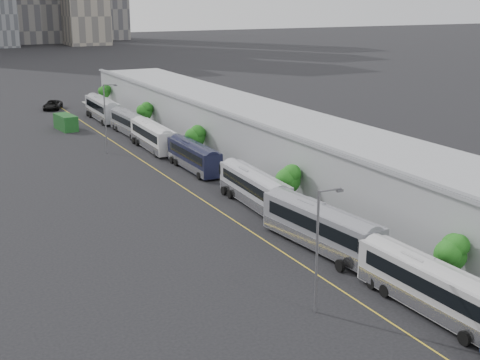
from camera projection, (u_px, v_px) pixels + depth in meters
sidewalk at (336, 212)px, 68.50m from camera, size 10.00×170.00×0.12m
lane_line at (246, 228)px, 63.93m from camera, size 0.12×160.00×0.02m
depot at (370, 175)px, 69.32m from camera, size 12.45×160.40×7.20m
bus_2 at (430, 291)px, 46.65m from camera, size 2.95×12.91×3.76m
bus_3 at (321, 231)px, 58.21m from camera, size 4.04×13.85×3.99m
bus_4 at (254, 191)px, 70.57m from camera, size 3.21×12.86×3.73m
bus_5 at (194, 159)px, 84.67m from camera, size 2.75×12.28×3.58m
bus_6 at (153, 139)px, 96.09m from camera, size 3.04×13.22×3.85m
bus_7 at (130, 125)px, 106.58m from camera, size 2.79×12.41×3.61m
bus_8 at (102, 111)px, 118.78m from camera, size 3.05×13.79×4.02m
tree_1 at (451, 251)px, 49.49m from camera, size 2.46×2.46×4.50m
tree_2 at (288, 177)px, 69.25m from camera, size 2.69×2.69×4.69m
tree_3 at (195, 135)px, 90.45m from camera, size 2.79×2.79×4.65m
tree_4 at (144, 110)px, 108.49m from camera, size 2.55×2.55×4.80m
tree_5 at (104, 91)px, 129.15m from camera, size 2.23×2.23×4.80m
street_lamp_near at (319, 243)px, 45.70m from camera, size 2.04×0.22×8.94m
street_lamp_far at (106, 114)px, 92.96m from camera, size 2.04×0.22×9.69m
shipping_container at (66, 122)px, 110.26m from camera, size 2.96×5.90×2.52m
suv at (53, 105)px, 130.17m from camera, size 5.17×7.01×1.77m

